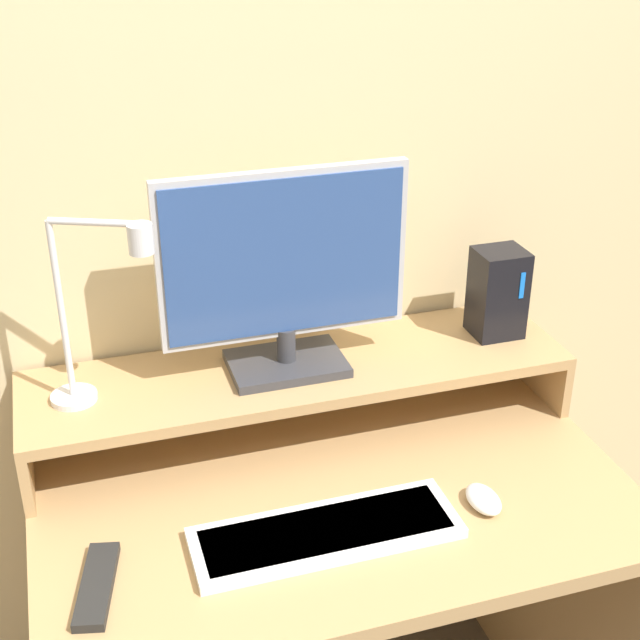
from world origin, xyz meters
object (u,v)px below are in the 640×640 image
at_px(remote_control, 97,585).
at_px(mouse, 483,499).
at_px(monitor, 285,270).
at_px(keyboard, 326,532).
at_px(router_dock, 498,293).
at_px(desk_lamp, 97,309).

bearing_deg(remote_control, mouse, 0.41).
bearing_deg(monitor, keyboard, -94.72).
height_order(monitor, router_dock, monitor).
relative_size(monitor, mouse, 5.32).
xyz_separation_m(desk_lamp, keyboard, (0.31, -0.31, -0.31)).
height_order(mouse, remote_control, mouse).
relative_size(router_dock, mouse, 2.10).
bearing_deg(keyboard, desk_lamp, 134.85).
bearing_deg(desk_lamp, remote_control, -100.79).
distance_m(router_dock, remote_control, 0.94).
height_order(keyboard, mouse, mouse).
height_order(monitor, desk_lamp, monitor).
bearing_deg(remote_control, keyboard, 1.29).
distance_m(keyboard, remote_control, 0.37).
bearing_deg(keyboard, monitor, 85.28).
height_order(desk_lamp, keyboard, desk_lamp).
bearing_deg(remote_control, router_dock, 22.71).
relative_size(keyboard, remote_control, 2.43).
distance_m(router_dock, keyboard, 0.62).
bearing_deg(desk_lamp, router_dock, 2.42).
relative_size(monitor, desk_lamp, 1.33).
bearing_deg(desk_lamp, keyboard, -45.15).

